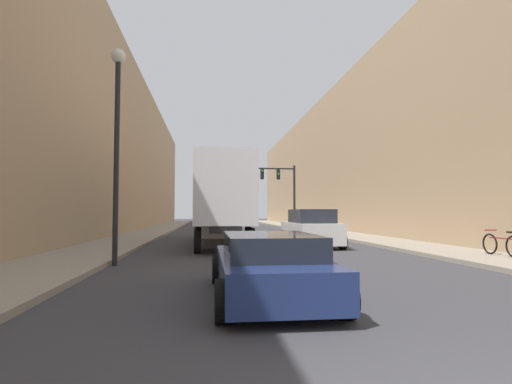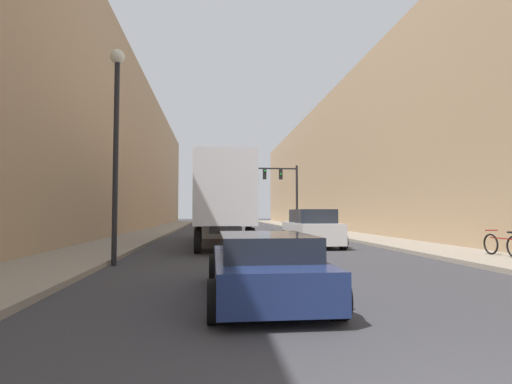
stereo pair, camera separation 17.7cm
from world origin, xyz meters
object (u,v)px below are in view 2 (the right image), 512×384
(semi_truck, at_px, (222,200))
(sedan_car, at_px, (263,266))
(street_lamp, at_px, (116,125))
(parked_bicycle, at_px, (502,245))
(suv_car, at_px, (311,229))
(traffic_signal_gantry, at_px, (279,184))

(semi_truck, distance_m, sedan_car, 13.46)
(street_lamp, xyz_separation_m, parked_bicycle, (12.55, -0.19, -3.76))
(semi_truck, distance_m, street_lamp, 9.24)
(sedan_car, relative_size, parked_bicycle, 2.54)
(suv_car, relative_size, parked_bicycle, 2.67)
(sedan_car, height_order, traffic_signal_gantry, traffic_signal_gantry)
(semi_truck, bearing_deg, parked_bicycle, -43.13)
(suv_car, height_order, traffic_signal_gantry, traffic_signal_gantry)
(traffic_signal_gantry, bearing_deg, semi_truck, -111.11)
(street_lamp, bearing_deg, parked_bicycle, -0.89)
(semi_truck, height_order, suv_car, semi_truck)
(semi_truck, relative_size, traffic_signal_gantry, 2.11)
(sedan_car, relative_size, traffic_signal_gantry, 0.79)
(sedan_car, bearing_deg, semi_truck, 92.07)
(street_lamp, relative_size, parked_bicycle, 3.65)
(sedan_car, relative_size, suv_car, 0.95)
(suv_car, distance_m, street_lamp, 10.28)
(sedan_car, xyz_separation_m, parked_bicycle, (8.63, 4.81, -0.06))
(sedan_car, distance_m, suv_car, 11.59)
(suv_car, bearing_deg, sedan_car, -108.53)
(semi_truck, height_order, street_lamp, street_lamp)
(traffic_signal_gantry, height_order, parked_bicycle, traffic_signal_gantry)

